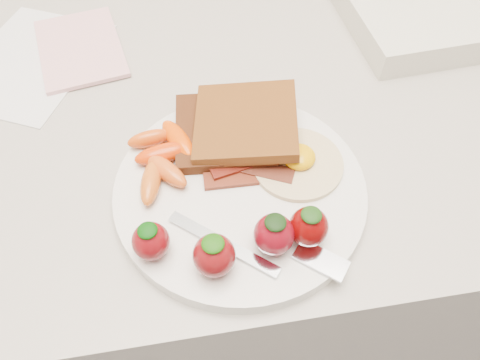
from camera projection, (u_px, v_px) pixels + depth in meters
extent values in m
cube|color=gray|center=(229.00, 257.00, 0.97)|extent=(2.00, 0.60, 0.90)
cylinder|color=silver|center=(240.00, 190.00, 0.51)|extent=(0.27, 0.27, 0.02)
cube|color=black|center=(225.00, 131.00, 0.54)|extent=(0.12, 0.12, 0.01)
cube|color=#482106|center=(246.00, 122.00, 0.52)|extent=(0.13, 0.13, 0.03)
cylinder|color=beige|center=(297.00, 163.00, 0.51)|extent=(0.11, 0.11, 0.01)
ellipsoid|color=#DF9E00|center=(299.00, 157.00, 0.51)|extent=(0.04, 0.04, 0.02)
cube|color=#350307|center=(243.00, 178.00, 0.50)|extent=(0.08, 0.02, 0.00)
cube|color=black|center=(256.00, 169.00, 0.51)|extent=(0.08, 0.06, 0.00)
cube|color=black|center=(247.00, 161.00, 0.51)|extent=(0.09, 0.04, 0.00)
ellipsoid|color=red|center=(164.00, 153.00, 0.51)|extent=(0.07, 0.03, 0.02)
ellipsoid|color=#CA5117|center=(166.00, 170.00, 0.50)|extent=(0.05, 0.06, 0.02)
ellipsoid|color=#C15616|center=(151.00, 182.00, 0.49)|extent=(0.03, 0.06, 0.02)
ellipsoid|color=#E44400|center=(178.00, 140.00, 0.52)|extent=(0.05, 0.07, 0.02)
ellipsoid|color=#C8470D|center=(150.00, 139.00, 0.52)|extent=(0.05, 0.03, 0.02)
ellipsoid|color=#65090D|center=(151.00, 241.00, 0.44)|extent=(0.04, 0.04, 0.04)
ellipsoid|color=#063705|center=(147.00, 230.00, 0.42)|extent=(0.02, 0.02, 0.01)
ellipsoid|color=#640B0D|center=(214.00, 256.00, 0.43)|extent=(0.04, 0.04, 0.04)
ellipsoid|color=#154706|center=(213.00, 244.00, 0.41)|extent=(0.02, 0.02, 0.01)
ellipsoid|color=#650711|center=(274.00, 235.00, 0.44)|extent=(0.04, 0.04, 0.04)
ellipsoid|color=black|center=(275.00, 222.00, 0.42)|extent=(0.02, 0.02, 0.01)
ellipsoid|color=#550303|center=(309.00, 227.00, 0.44)|extent=(0.04, 0.04, 0.04)
ellipsoid|color=#14350C|center=(311.00, 215.00, 0.43)|extent=(0.02, 0.02, 0.01)
cube|color=silver|center=(223.00, 243.00, 0.45)|extent=(0.10, 0.09, 0.00)
cube|color=white|center=(321.00, 260.00, 0.44)|extent=(0.05, 0.05, 0.00)
cube|color=silver|center=(30.00, 61.00, 0.64)|extent=(0.24, 0.26, 0.00)
cube|color=#DA9CA0|center=(80.00, 48.00, 0.65)|extent=(0.14, 0.18, 0.01)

